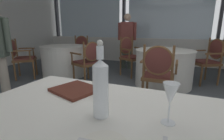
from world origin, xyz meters
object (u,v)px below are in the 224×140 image
water_bottle (101,87)px  dining_chair_2_2 (158,71)px  wine_glass (170,95)px  dining_chair_1_1 (80,49)px  dining_chair_2_1 (130,53)px  diner_person_1 (127,38)px  menu_book (75,90)px  dining_chair_1_2 (21,55)px  dining_chair_1_0 (88,59)px  dining_chair_2_0 (210,57)px

water_bottle → dining_chair_2_2: bearing=89.1°
wine_glass → dining_chair_1_1: 4.66m
dining_chair_2_1 → diner_person_1: diner_person_1 is taller
menu_book → diner_person_1: size_ratio=0.18×
dining_chair_1_2 → dining_chair_2_1: dining_chair_2_1 is taller
dining_chair_1_0 → diner_person_1: 1.72m
diner_person_1 → dining_chair_2_1: bearing=-167.6°
diner_person_1 → water_bottle: bearing=-175.0°
dining_chair_1_2 → dining_chair_2_2: 3.22m
dining_chair_1_0 → diner_person_1: size_ratio=0.58×
dining_chair_1_2 → diner_person_1: diner_person_1 is taller
dining_chair_2_1 → water_bottle: bearing=-46.4°
dining_chair_1_2 → dining_chair_1_0: bearing=-30.0°
water_bottle → wine_glass: 0.31m
dining_chair_2_0 → dining_chair_2_1: 1.77m
dining_chair_1_0 → dining_chair_1_1: dining_chair_1_1 is taller
menu_book → dining_chair_2_1: size_ratio=0.29×
dining_chair_2_2 → wine_glass: bearing=-172.3°
menu_book → dining_chair_1_0: bearing=136.2°
dining_chair_2_2 → water_bottle: bearing=178.0°
menu_book → dining_chair_2_2: (0.34, 1.62, -0.21)m
wine_glass → dining_chair_2_1: bearing=109.8°
water_bottle → dining_chair_2_2: 1.89m
dining_chair_1_0 → dining_chair_2_2: size_ratio=0.97×
dining_chair_1_0 → dining_chair_1_1: 1.71m
menu_book → dining_chair_1_1: bearing=140.5°
dining_chair_1_1 → dining_chair_2_1: dining_chair_2_1 is taller
water_bottle → diner_person_1: size_ratio=0.23×
dining_chair_1_1 → dining_chair_2_1: 1.72m
dining_chair_1_1 → dining_chair_2_0: bearing=75.8°
dining_chair_1_1 → dining_chair_1_2: 1.71m
dining_chair_1_1 → dining_chair_1_2: size_ratio=1.03×
dining_chair_2_0 → dining_chair_1_0: bearing=-7.8°
dining_chair_2_0 → dining_chair_2_2: bearing=30.0°
dining_chair_1_0 → dining_chair_2_1: (0.61, 0.99, 0.03)m
dining_chair_1_0 → dining_chair_2_0: size_ratio=0.94×
dining_chair_1_2 → dining_chair_1_1: bearing=30.1°
water_bottle → dining_chair_2_0: (0.89, 3.40, -0.33)m
menu_book → dining_chair_1_1: dining_chair_1_1 is taller
diner_person_1 → dining_chair_2_0: bearing=-118.3°
dining_chair_2_2 → diner_person_1: bearing=27.8°
water_bottle → dining_chair_1_0: water_bottle is taller
diner_person_1 → wine_glass: bearing=-170.8°
wine_glass → diner_person_1: size_ratio=0.12×
dining_chair_2_1 → menu_book: bearing=-50.8°
dining_chair_2_0 → dining_chair_2_2: dining_chair_2_0 is taller
dining_chair_1_1 → dining_chair_2_1: (1.69, -0.34, 0.01)m
dining_chair_1_1 → diner_person_1: (1.40, 0.33, 0.33)m
dining_chair_1_0 → dining_chair_2_1: size_ratio=0.95×
dining_chair_1_2 → dining_chair_2_0: bearing=-21.5°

